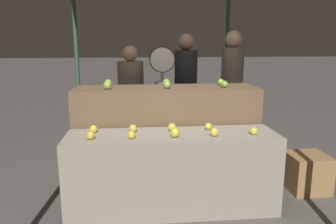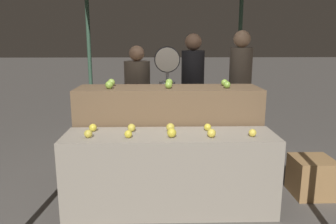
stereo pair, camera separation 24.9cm
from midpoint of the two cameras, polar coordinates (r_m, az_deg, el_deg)
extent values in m
plane|color=#59544F|center=(3.41, 2.53, -16.45)|extent=(60.00, 60.00, 0.00)
cylinder|color=#33513D|center=(6.11, -12.40, 9.81)|extent=(0.07, 0.07, 2.80)
cylinder|color=#33513D|center=(6.21, 13.44, 9.79)|extent=(0.07, 0.07, 2.80)
cube|color=gray|center=(3.24, 2.59, -10.46)|extent=(2.02, 0.55, 0.77)
cube|color=brown|center=(3.74, 1.97, -4.32)|extent=(2.02, 0.55, 1.14)
sphere|color=gold|center=(3.04, -11.47, -3.76)|extent=(0.08, 0.08, 0.08)
sphere|color=gold|center=(2.99, -4.58, -3.88)|extent=(0.07, 0.07, 0.07)
sphere|color=gold|center=(3.00, 3.03, -3.67)|extent=(0.09, 0.09, 0.09)
sphere|color=yellow|center=(3.04, 9.92, -3.67)|extent=(0.08, 0.08, 0.08)
sphere|color=yellow|center=(3.15, 16.72, -3.51)|extent=(0.07, 0.07, 0.07)
sphere|color=gold|center=(3.25, -10.83, -2.71)|extent=(0.08, 0.08, 0.08)
sphere|color=gold|center=(3.19, -4.16, -2.76)|extent=(0.08, 0.08, 0.08)
sphere|color=gold|center=(3.20, 2.66, -2.69)|extent=(0.08, 0.08, 0.08)
sphere|color=gold|center=(3.26, 9.10, -2.63)|extent=(0.07, 0.07, 0.07)
sphere|color=#84AD3D|center=(3.52, -8.22, 4.68)|extent=(0.08, 0.08, 0.08)
sphere|color=#84AD3D|center=(3.52, 2.16, 4.73)|extent=(0.08, 0.08, 0.08)
sphere|color=#7AA338|center=(3.61, 12.19, 4.64)|extent=(0.08, 0.08, 0.08)
sphere|color=#8EB247|center=(3.74, -7.97, 5.11)|extent=(0.08, 0.08, 0.08)
sphere|color=#7AA338|center=(3.72, 2.12, 5.18)|extent=(0.08, 0.08, 0.08)
sphere|color=#84AD3D|center=(3.80, 11.67, 5.03)|extent=(0.08, 0.08, 0.08)
cylinder|color=#99999E|center=(4.22, 1.53, -0.27)|extent=(0.04, 0.04, 1.44)
cylinder|color=black|center=(4.12, 1.59, 9.10)|extent=(0.32, 0.01, 0.32)
cylinder|color=silver|center=(4.11, 1.60, 9.09)|extent=(0.30, 0.02, 0.30)
cylinder|color=#99999E|center=(4.12, 1.58, 6.05)|extent=(0.01, 0.01, 0.14)
cylinder|color=#99999E|center=(4.13, 1.58, 5.09)|extent=(0.20, 0.20, 0.03)
cube|color=#2D2D38|center=(4.63, -3.65, -3.67)|extent=(0.28, 0.19, 0.73)
cylinder|color=#756656|center=(4.49, -3.77, 4.77)|extent=(0.39, 0.39, 0.64)
sphere|color=tan|center=(4.45, -3.85, 10.16)|extent=(0.21, 0.21, 0.21)
cube|color=#2D2D38|center=(4.88, 13.52, -2.57)|extent=(0.25, 0.17, 0.83)
cylinder|color=#756656|center=(4.75, 13.99, 6.48)|extent=(0.35, 0.35, 0.72)
sphere|color=tan|center=(4.72, 14.30, 12.23)|extent=(0.23, 0.23, 0.23)
cube|color=#2D2D38|center=(4.71, 5.70, -2.94)|extent=(0.27, 0.21, 0.81)
cylinder|color=#232328|center=(4.57, 5.90, 6.21)|extent=(0.40, 0.40, 0.70)
sphere|color=#936B51|center=(4.55, 6.03, 12.04)|extent=(0.23, 0.23, 0.23)
cube|color=#9E7547|center=(3.96, 25.45, -10.15)|extent=(0.41, 0.41, 0.41)
camera|label=1|loc=(0.12, -87.88, 0.46)|focal=35.00mm
camera|label=2|loc=(0.12, 92.12, -0.46)|focal=35.00mm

